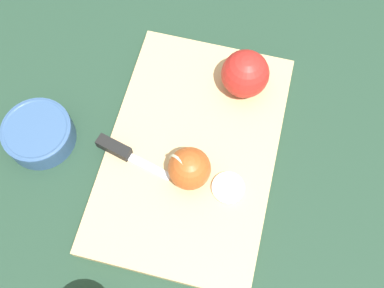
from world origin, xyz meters
name	(u,v)px	position (x,y,z in m)	size (l,w,h in m)	color
ground_plane	(192,153)	(0.00, 0.00, 0.00)	(4.00, 4.00, 0.00)	#1E3828
cutting_board	(192,151)	(0.00, 0.00, 0.01)	(0.46, 0.34, 0.02)	tan
apple_half_left	(245,74)	(-0.13, 0.08, 0.06)	(0.08, 0.08, 0.08)	red
apple_half_right	(187,168)	(0.05, 0.00, 0.05)	(0.07, 0.07, 0.07)	#AD4C1E
knife	(118,150)	(0.02, -0.12, 0.03)	(0.07, 0.13, 0.02)	silver
apple_slice	(228,188)	(0.06, 0.06, 0.02)	(0.05, 0.05, 0.01)	beige
bowl	(39,133)	(-0.01, -0.26, 0.02)	(0.12, 0.12, 0.04)	#33517F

